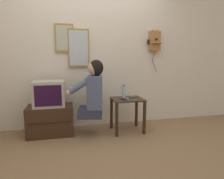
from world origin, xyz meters
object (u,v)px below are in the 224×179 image
object	(u,v)px
wall_phone_antique	(155,41)
person	(93,90)
water_bottle	(124,92)
toothbrush	(131,99)
television	(49,94)
wall_mirror	(79,48)
cell_phone_held	(123,99)
framed_picture	(64,38)
cell_phone_spare	(133,98)

from	to	relation	value
wall_phone_antique	person	bearing A→B (deg)	-159.43
wall_phone_antique	water_bottle	xyz separation A→B (m)	(-0.65, -0.30, -0.85)
water_bottle	toothbrush	bearing A→B (deg)	-73.00
television	wall_mirror	world-z (taller)	wall_mirror
wall_phone_antique	water_bottle	distance (m)	1.11
person	water_bottle	distance (m)	0.55
person	cell_phone_held	world-z (taller)	person
toothbrush	framed_picture	bearing A→B (deg)	99.50
wall_phone_antique	toothbrush	world-z (taller)	wall_phone_antique
wall_phone_antique	cell_phone_held	size ratio (longest dim) A/B	5.51
wall_mirror	cell_phone_held	bearing A→B (deg)	-36.77
wall_mirror	toothbrush	xyz separation A→B (m)	(0.76, -0.54, -0.80)
framed_picture	toothbrush	size ratio (longest dim) A/B	3.12
wall_phone_antique	toothbrush	size ratio (longest dim) A/B	5.06
television	wall_phone_antique	world-z (taller)	wall_phone_antique
person	framed_picture	world-z (taller)	framed_picture
person	cell_phone_held	bearing A→B (deg)	-78.66
person	television	world-z (taller)	person
framed_picture	water_bottle	xyz separation A→B (m)	(0.93, -0.34, -0.87)
cell_phone_spare	water_bottle	world-z (taller)	water_bottle
framed_picture	cell_phone_spare	world-z (taller)	framed_picture
television	framed_picture	size ratio (longest dim) A/B	0.99
television	water_bottle	bearing A→B (deg)	-1.34
toothbrush	water_bottle	bearing A→B (deg)	55.20
television	toothbrush	bearing A→B (deg)	-10.44
cell_phone_held	cell_phone_spare	distance (m)	0.20
cell_phone_spare	wall_phone_antique	bearing A→B (deg)	93.64
framed_picture	wall_mirror	bearing A→B (deg)	-0.79
framed_picture	water_bottle	world-z (taller)	framed_picture
wall_mirror	water_bottle	distance (m)	1.05
wall_phone_antique	framed_picture	world-z (taller)	framed_picture
cell_phone_held	wall_phone_antique	bearing A→B (deg)	10.07
wall_phone_antique	cell_phone_spare	world-z (taller)	wall_phone_antique
framed_picture	cell_phone_held	size ratio (longest dim) A/B	3.40
framed_picture	cell_phone_spare	xyz separation A→B (m)	(1.06, -0.41, -0.96)
framed_picture	cell_phone_held	distance (m)	1.39
television	framed_picture	xyz separation A→B (m)	(0.26, 0.31, 0.86)
water_bottle	cell_phone_spare	bearing A→B (deg)	-28.68
person	wall_mirror	world-z (taller)	wall_mirror
wall_phone_antique	water_bottle	world-z (taller)	wall_phone_antique
wall_mirror	toothbrush	world-z (taller)	wall_mirror
television	cell_phone_held	xyz separation A→B (m)	(1.13, -0.18, -0.10)
cell_phone_held	cell_phone_spare	xyz separation A→B (m)	(0.19, 0.07, 0.00)
cell_phone_spare	toothbrush	xyz separation A→B (m)	(-0.07, -0.13, 0.00)
cell_phone_spare	television	bearing A→B (deg)	-126.29
cell_phone_spare	water_bottle	xyz separation A→B (m)	(-0.13, 0.07, 0.09)
wall_mirror	cell_phone_spare	size ratio (longest dim) A/B	4.68
toothbrush	cell_phone_held	bearing A→B (deg)	102.55
person	wall_phone_antique	world-z (taller)	wall_phone_antique
water_bottle	cell_phone_held	bearing A→B (deg)	-109.55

